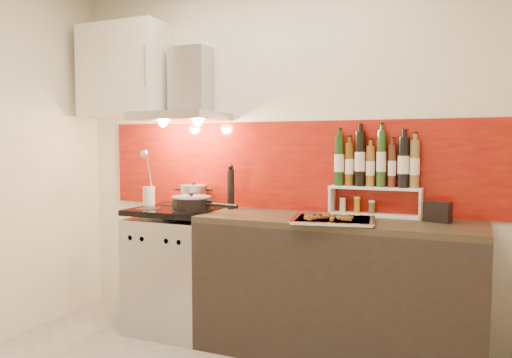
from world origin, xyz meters
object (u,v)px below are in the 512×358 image
at_px(range_stove, 178,270).
at_px(stock_pot, 194,195).
at_px(counter, 336,288).
at_px(pepper_mill, 231,187).
at_px(saute_pan, 192,203).
at_px(baking_tray, 333,220).

distance_m(range_stove, stock_pot, 0.58).
relative_size(counter, pepper_mill, 5.46).
bearing_deg(stock_pot, counter, -8.88).
distance_m(stock_pot, saute_pan, 0.30).
relative_size(stock_pot, saute_pan, 0.39).
xyz_separation_m(range_stove, baking_tray, (1.22, -0.15, 0.47)).
distance_m(range_stove, saute_pan, 0.55).
xyz_separation_m(stock_pot, baking_tray, (1.18, -0.33, -0.07)).
bearing_deg(baking_tray, stock_pot, 164.23).
xyz_separation_m(counter, saute_pan, (-1.03, -0.08, 0.51)).
height_order(stock_pot, saute_pan, stock_pot).
bearing_deg(baking_tray, saute_pan, 175.81).
bearing_deg(counter, saute_pan, -175.79).
bearing_deg(saute_pan, counter, 4.21).
relative_size(pepper_mill, baking_tray, 0.59).
height_order(saute_pan, baking_tray, saute_pan).
bearing_deg(pepper_mill, stock_pot, 174.28).
bearing_deg(counter, baking_tray, -84.32).
distance_m(counter, baking_tray, 0.49).
bearing_deg(stock_pot, saute_pan, -61.19).
relative_size(saute_pan, pepper_mill, 1.63).
distance_m(counter, stock_pot, 1.30).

